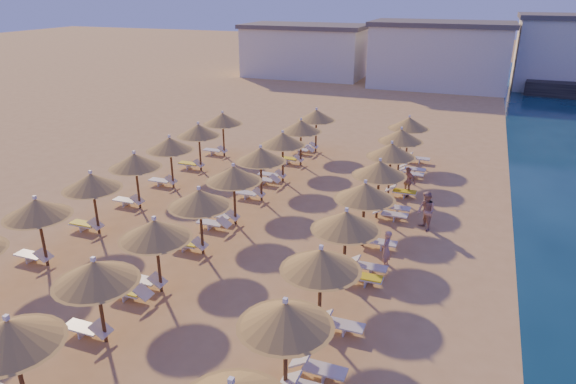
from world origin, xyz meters
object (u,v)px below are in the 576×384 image
at_px(beachgoer_a, 386,249).
at_px(beachgoer_c, 407,181).
at_px(beachgoer_b, 426,211).
at_px(parasol_row_west, 218,186).
at_px(parasol_row_east, 356,206).

relative_size(beachgoer_a, beachgoer_c, 0.98).
xyz_separation_m(beachgoer_b, beachgoer_c, (-1.48, 4.07, -0.12)).
relative_size(parasol_row_west, beachgoer_c, 18.80).
relative_size(parasol_row_east, beachgoer_a, 19.23).
bearing_deg(parasol_row_east, beachgoer_c, 83.49).
height_order(beachgoer_b, beachgoer_c, beachgoer_b).
bearing_deg(beachgoer_a, beachgoer_b, 175.58).
relative_size(beachgoer_a, beachgoer_b, 0.86).
bearing_deg(beachgoer_b, parasol_row_east, -66.23).
bearing_deg(beachgoer_b, beachgoer_a, -51.11).
distance_m(parasol_row_east, beachgoer_a, 2.20).
bearing_deg(parasol_row_west, beachgoer_b, 25.95).
bearing_deg(beachgoer_a, beachgoer_c, -167.20).
distance_m(beachgoer_a, beachgoer_c, 8.29).
bearing_deg(beachgoer_b, parasol_row_west, -100.58).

